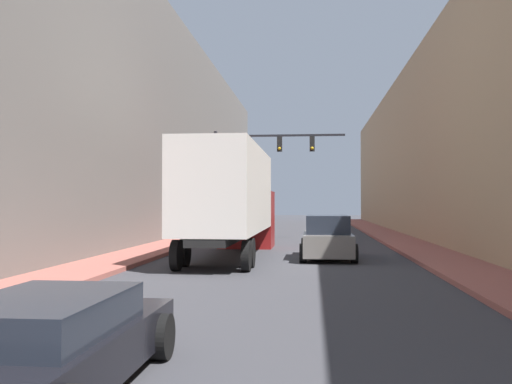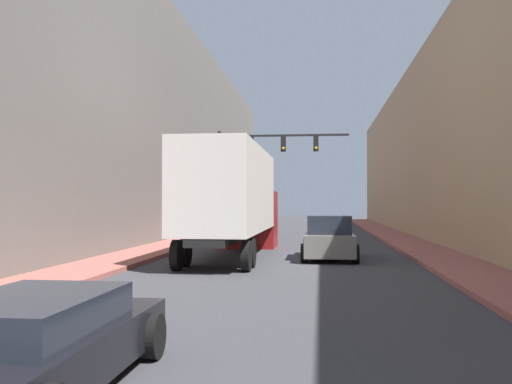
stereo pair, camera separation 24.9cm
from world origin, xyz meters
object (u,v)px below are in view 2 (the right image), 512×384
semi_truck (234,198)px  traffic_signal_gantry (255,161)px  suv_car (329,238)px  sedan_car (38,345)px

semi_truck → traffic_signal_gantry: (-0.45, 11.05, 2.32)m
semi_truck → traffic_signal_gantry: size_ratio=1.58×
semi_truck → traffic_signal_gantry: traffic_signal_gantry is taller
suv_car → traffic_signal_gantry: size_ratio=0.58×
sedan_car → traffic_signal_gantry: size_ratio=0.57×
semi_truck → sedan_car: bearing=-89.1°
suv_car → sedan_car: bearing=-102.3°
semi_truck → traffic_signal_gantry: 11.30m
suv_car → traffic_signal_gantry: 12.72m
traffic_signal_gantry → suv_car: bearing=-69.4°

